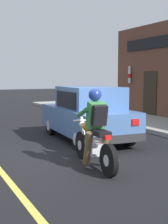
# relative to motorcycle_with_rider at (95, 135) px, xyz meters

# --- Properties ---
(ground_plane) EXTENTS (80.00, 80.00, 0.00)m
(ground_plane) POSITION_rel_motorcycle_with_rider_xyz_m (0.01, 1.12, -0.68)
(ground_plane) COLOR black
(sidewalk_curb) EXTENTS (2.60, 22.00, 0.14)m
(sidewalk_curb) POSITION_rel_motorcycle_with_rider_xyz_m (4.76, 4.12, -0.61)
(sidewalk_curb) COLOR #9E9B93
(sidewalk_curb) RESTS_ON ground
(motorcycle_with_rider) EXTENTS (0.61, 2.02, 1.62)m
(motorcycle_with_rider) POSITION_rel_motorcycle_with_rider_xyz_m (0.00, 0.00, 0.00)
(motorcycle_with_rider) COLOR black
(motorcycle_with_rider) RESTS_ON ground
(car_hatchback) EXTENTS (1.89, 3.88, 1.57)m
(car_hatchback) POSITION_rel_motorcycle_with_rider_xyz_m (1.15, 2.52, 0.09)
(car_hatchback) COLOR black
(car_hatchback) RESTS_ON ground
(traffic_cone) EXTENTS (0.36, 0.36, 0.60)m
(traffic_cone) POSITION_rel_motorcycle_with_rider_xyz_m (3.94, 7.54, -0.25)
(traffic_cone) COLOR black
(traffic_cone) RESTS_ON sidewalk_curb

